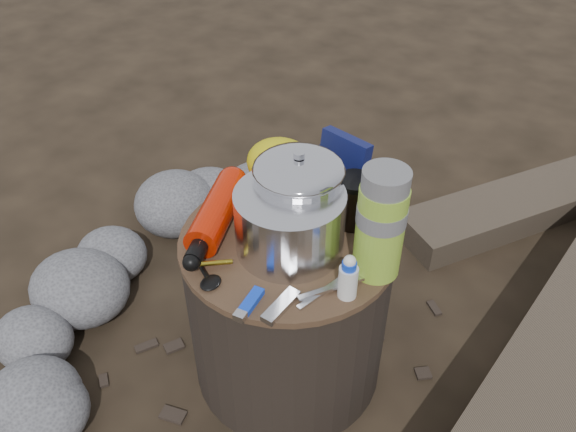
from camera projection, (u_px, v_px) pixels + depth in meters
The scene contains 16 objects.
ground at pixel (288, 363), 1.49m from camera, with size 60.00×60.00×0.00m, color black.
stump at pixel (288, 307), 1.36m from camera, with size 0.45×0.45×0.42m, color black.
rock_ring at pixel (163, 267), 1.61m from camera, with size 0.47×1.02×0.20m, color #58585C, non-canonical shape.
log_small at pixel (547, 196), 1.96m from camera, with size 0.20×1.08×0.09m, color #3E3428.
foil_windscreen at pixel (290, 221), 1.16m from camera, with size 0.22×0.22×0.13m, color silver.
camping_pot at pixel (299, 194), 1.19m from camera, with size 0.18×0.18×0.18m, color silver.
fuel_bottle at pixel (217, 212), 1.24m from camera, with size 0.07×0.29×0.07m, color red, non-canonical shape.
thermos at pixel (381, 224), 1.08m from camera, with size 0.09×0.09×0.23m, color #90BE33.
travel_mug at pixel (354, 202), 1.23m from camera, with size 0.07×0.07×0.11m, color black.
stuff_sack at pixel (282, 164), 1.34m from camera, with size 0.17×0.14×0.12m, color #D0C20D.
food_pouch at pixel (343, 168), 1.29m from camera, with size 0.12×0.03×0.15m, color #0D1347.
lighter at pixel (251, 301), 1.08m from camera, with size 0.02×0.08×0.02m, color blue.
multitool at pixel (281, 306), 1.07m from camera, with size 0.03×0.09×0.01m, color silver.
pot_grabber at pixel (326, 288), 1.10m from camera, with size 0.04×0.14×0.01m, color silver, non-canonical shape.
spork at pixel (198, 261), 1.16m from camera, with size 0.03×0.14×0.01m, color black, non-canonical shape.
squeeze_bottle at pixel (348, 278), 1.07m from camera, with size 0.04×0.04×0.09m, color white.
Camera 1 is at (0.47, -0.79, 1.23)m, focal length 36.67 mm.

